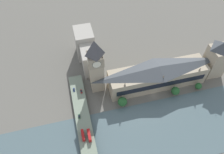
% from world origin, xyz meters
% --- Properties ---
extents(ground_plane, '(600.00, 600.00, 0.00)m').
position_xyz_m(ground_plane, '(0.00, 0.00, 0.00)').
color(ground_plane, '#605E56').
extents(river_water, '(64.88, 360.00, 0.30)m').
position_xyz_m(river_water, '(-38.44, 0.00, 0.15)').
color(river_water, '#4C6066').
rests_on(river_water, ground_plane).
extents(parliament_hall, '(24.48, 102.88, 27.72)m').
position_xyz_m(parliament_hall, '(15.01, -8.00, 13.78)').
color(parliament_hall, tan).
rests_on(parliament_hall, ground_plane).
extents(clock_tower, '(14.56, 14.56, 65.39)m').
position_xyz_m(clock_tower, '(25.80, 54.10, 34.82)').
color(clock_tower, tan).
rests_on(clock_tower, ground_plane).
extents(victoria_tower, '(19.07, 19.07, 49.06)m').
position_xyz_m(victoria_tower, '(15.06, -72.98, 22.53)').
color(victoria_tower, tan).
rests_on(victoria_tower, ground_plane).
extents(road_bridge, '(161.76, 13.93, 4.70)m').
position_xyz_m(road_bridge, '(-38.44, 75.73, 3.81)').
color(road_bridge, '#5D6A59').
rests_on(road_bridge, ground_plane).
extents(double_decker_bus_lead, '(11.08, 2.65, 4.92)m').
position_xyz_m(double_decker_bus_lead, '(-29.85, 72.86, 7.41)').
color(double_decker_bus_lead, red).
rests_on(double_decker_bus_lead, road_bridge).
extents(double_decker_bus_rear, '(10.13, 2.47, 4.82)m').
position_xyz_m(double_decker_bus_rear, '(-28.40, 78.21, 7.36)').
color(double_decker_bus_rear, red).
rests_on(double_decker_bus_rear, road_bridge).
extents(car_northbound_mid, '(4.22, 1.76, 1.41)m').
position_xyz_m(car_northbound_mid, '(24.09, 79.26, 5.39)').
color(car_northbound_mid, navy).
rests_on(car_northbound_mid, road_bridge).
extents(car_northbound_tail, '(4.78, 1.84, 1.37)m').
position_xyz_m(car_northbound_tail, '(-8.00, 78.63, 5.37)').
color(car_northbound_tail, '#2D5638').
rests_on(car_northbound_tail, road_bridge).
extents(car_southbound_mid, '(4.52, 1.75, 1.46)m').
position_xyz_m(car_southbound_mid, '(20.08, 72.16, 5.42)').
color(car_southbound_mid, maroon).
rests_on(car_southbound_mid, road_bridge).
extents(city_block_west, '(33.96, 14.45, 29.79)m').
position_xyz_m(city_block_west, '(55.97, 57.91, 14.90)').
color(city_block_west, '#A39E93').
rests_on(city_block_west, ground_plane).
extents(city_block_center, '(25.99, 20.37, 35.16)m').
position_xyz_m(city_block_center, '(77.58, 57.77, 17.58)').
color(city_block_center, '#A39E93').
rests_on(city_block_center, ground_plane).
extents(city_block_east, '(30.68, 14.64, 19.91)m').
position_xyz_m(city_block_east, '(70.88, 56.51, 9.95)').
color(city_block_east, '#A39E93').
rests_on(city_block_east, ground_plane).
extents(tree_embankment_near, '(8.65, 8.65, 11.29)m').
position_xyz_m(tree_embankment_near, '(-3.84, -21.20, 6.95)').
color(tree_embankment_near, brown).
rests_on(tree_embankment_near, ground_plane).
extents(tree_embankment_mid, '(6.91, 6.91, 9.76)m').
position_xyz_m(tree_embankment_mid, '(-3.59, -47.44, 6.28)').
color(tree_embankment_mid, brown).
rests_on(tree_embankment_mid, ground_plane).
extents(tree_embankment_far, '(9.40, 9.40, 11.38)m').
position_xyz_m(tree_embankment_far, '(-3.06, 34.84, 6.67)').
color(tree_embankment_far, brown).
rests_on(tree_embankment_far, ground_plane).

